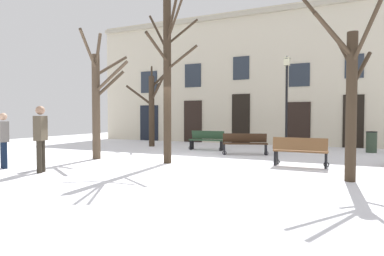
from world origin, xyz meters
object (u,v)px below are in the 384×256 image
Objects in this scene: tree_foreground at (98,98)px; person_strolling at (41,135)px; litter_bin at (371,142)px; bench_near_lamp at (207,140)px; bench_back_to_back_right at (300,151)px; tree_left_of_center at (168,75)px; tree_center at (152,106)px; streetlamp at (287,93)px; tree_near_facade at (350,94)px; person_by_shop_door at (4,138)px; bench_far_corner at (245,143)px.

tree_foreground is 2.40× the size of person_strolling.
litter_bin is 7.02m from bench_near_lamp.
bench_back_to_back_right is 7.56m from person_strolling.
bench_near_lamp is at bearing 95.62° from tree_left_of_center.
bench_near_lamp is at bearing -36.15° from bench_back_to_back_right.
litter_bin is at bearing -64.77° from person_strolling.
tree_center is at bearing 126.78° from tree_left_of_center.
tree_left_of_center is 1.22× the size of tree_foreground.
streetlamp is 2.27× the size of person_strolling.
streetlamp is at bearing -54.78° from person_strolling.
streetlamp reaches higher than bench_back_to_back_right.
tree_center is at bearing 147.57° from tree_near_facade.
tree_near_facade is at bearing -68.50° from streetlamp.
tree_near_facade is at bearing -97.69° from litter_bin.
tree_foreground is 2.67× the size of bench_back_to_back_right.
tree_foreground reaches higher than litter_bin.
tree_left_of_center is at bearing -121.23° from person_by_shop_door.
person_strolling is at bearing -80.17° from tree_foreground.
tree_foreground is 11.33m from litter_bin.
person_by_shop_door reaches higher than bench_far_corner.
bench_near_lamp is 0.89× the size of person_strolling.
tree_near_facade is 2.67× the size of bench_back_to_back_right.
litter_bin is 5.76m from bench_back_to_back_right.
tree_foreground reaches higher than bench_back_to_back_right.
tree_near_facade is at bearing -4.88° from tree_foreground.
tree_center is at bearing 169.46° from bench_near_lamp.
tree_near_facade reaches higher than bench_near_lamp.
tree_foreground is 7.88m from streetlamp.
streetlamp is 4.62× the size of litter_bin.
streetlamp reaches higher than bench_near_lamp.
tree_center is 1.04× the size of streetlamp.
tree_center is 10.25m from litter_bin.
tree_near_facade is 9.56m from person_by_shop_door.
bench_near_lamp is at bearing 62.49° from tree_foreground.
tree_center is 2.62× the size of bench_back_to_back_right.
bench_near_lamp is at bearing 137.78° from tree_near_facade.
tree_near_facade is 2.67× the size of person_by_shop_door.
tree_left_of_center is at bearing -134.75° from litter_bin.
litter_bin is 13.84m from person_by_shop_door.
bench_back_to_back_right is (-2.29, -5.29, 0.02)m from litter_bin.
tree_foreground is (-2.81, -0.10, -0.69)m from tree_left_of_center.
tree_near_facade is 8.03m from person_strolling.
tree_left_of_center is 4.82m from bench_back_to_back_right.
person_strolling reaches higher than bench_back_to_back_right.
person_strolling is at bearing -159.71° from person_by_shop_door.
tree_foreground is at bearing -137.23° from streetlamp.
streetlamp is (2.97, 5.24, -0.36)m from tree_left_of_center.
tree_left_of_center is at bearing 171.50° from tree_near_facade.
tree_near_facade is at bearing -145.33° from person_by_shop_door.
litter_bin is at bearing 11.99° from bench_far_corner.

